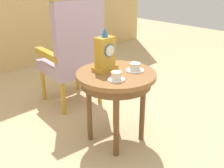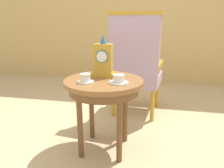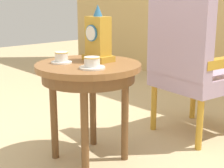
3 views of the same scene
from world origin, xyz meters
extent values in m
plane|color=tan|center=(0.00, 0.00, 0.00)|extent=(10.00, 10.00, 0.00)
cylinder|color=brown|center=(0.08, -0.02, 0.59)|extent=(0.62, 0.62, 0.03)
cylinder|color=brown|center=(0.08, -0.02, 0.54)|extent=(0.55, 0.55, 0.07)
cylinder|color=brown|center=(0.24, 0.14, 0.29)|extent=(0.04, 0.04, 0.57)
cylinder|color=brown|center=(-0.07, 0.14, 0.29)|extent=(0.04, 0.04, 0.57)
cylinder|color=brown|center=(-0.07, -0.17, 0.29)|extent=(0.04, 0.04, 0.57)
cylinder|color=brown|center=(0.24, -0.17, 0.29)|extent=(0.04, 0.04, 0.57)
cylinder|color=white|center=(-0.03, -0.13, 0.61)|extent=(0.12, 0.12, 0.01)
cylinder|color=white|center=(-0.03, -0.13, 0.64)|extent=(0.08, 0.08, 0.06)
torus|color=gold|center=(-0.03, -0.13, 0.67)|extent=(0.08, 0.08, 0.00)
cylinder|color=white|center=(0.22, -0.10, 0.61)|extent=(0.14, 0.14, 0.01)
cylinder|color=white|center=(0.22, -0.10, 0.64)|extent=(0.09, 0.09, 0.05)
torus|color=gold|center=(0.22, -0.10, 0.67)|extent=(0.09, 0.09, 0.00)
cube|color=gold|center=(0.06, 0.08, 0.62)|extent=(0.19, 0.11, 0.04)
cube|color=gold|center=(0.06, 0.08, 0.76)|extent=(0.14, 0.09, 0.23)
cylinder|color=teal|center=(0.06, 0.03, 0.78)|extent=(0.10, 0.01, 0.10)
cylinder|color=white|center=(0.06, 0.02, 0.78)|extent=(0.08, 0.00, 0.08)
cone|color=teal|center=(0.06, 0.08, 0.91)|extent=(0.06, 0.06, 0.07)
cube|color=#B299B7|center=(0.27, 0.84, 0.41)|extent=(0.58, 0.58, 0.11)
cube|color=#B299B7|center=(0.25, 0.62, 0.78)|extent=(0.53, 0.15, 0.64)
cube|color=gold|center=(0.50, 0.81, 0.57)|extent=(0.12, 0.47, 0.06)
cube|color=gold|center=(0.05, 0.87, 0.57)|extent=(0.12, 0.47, 0.06)
cylinder|color=gold|center=(0.52, 1.03, 0.18)|extent=(0.04, 0.04, 0.35)
cylinder|color=gold|center=(0.08, 1.08, 0.18)|extent=(0.04, 0.04, 0.35)
cylinder|color=gold|center=(0.47, 0.60, 0.18)|extent=(0.04, 0.04, 0.35)
cylinder|color=gold|center=(0.03, 0.65, 0.18)|extent=(0.04, 0.04, 0.35)
camera|label=1|loc=(-1.33, -1.38, 1.35)|focal=43.64mm
camera|label=2|loc=(0.47, -1.60, 1.04)|focal=34.65mm
camera|label=3|loc=(1.62, -1.23, 0.98)|focal=54.37mm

